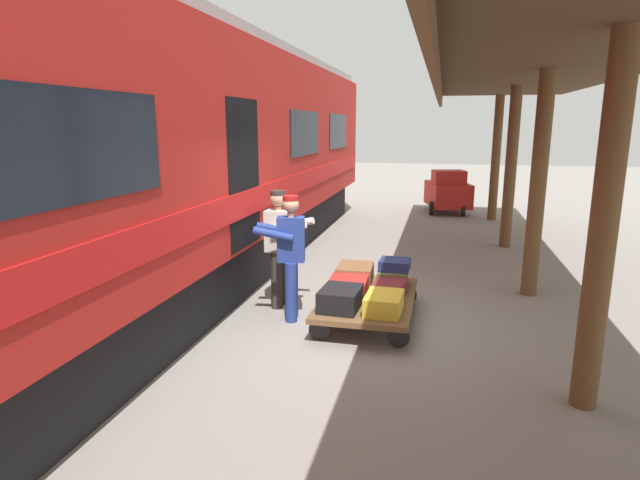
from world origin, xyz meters
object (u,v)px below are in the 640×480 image
object	(u,v)px
suitcase_black_hardshell	(340,298)
suitcase_yellow_case	(384,303)
suitcase_red_plastic	(348,287)
suitcase_maroon_trunk	(389,290)
suitcase_navy_fabric	(395,265)
porter_by_door	(280,245)
suitcase_olive_duffel	(393,277)
suitcase_brown_leather	(355,274)
luggage_cart	(368,299)
train_car	(145,164)
baggage_tug	(448,192)
porter_in_overalls	(290,253)

from	to	relation	value
suitcase_black_hardshell	suitcase_yellow_case	bearing A→B (deg)	180.00
suitcase_red_plastic	suitcase_maroon_trunk	xyz separation A→B (m)	(-0.55, 0.00, -0.01)
suitcase_maroon_trunk	suitcase_navy_fabric	size ratio (longest dim) A/B	1.48
porter_by_door	suitcase_navy_fabric	bearing A→B (deg)	-170.03
suitcase_black_hardshell	suitcase_olive_duffel	bearing A→B (deg)	-116.09
suitcase_maroon_trunk	suitcase_navy_fabric	distance (m)	0.58
suitcase_olive_duffel	suitcase_black_hardshell	world-z (taller)	suitcase_black_hardshell
suitcase_olive_duffel	suitcase_brown_leather	distance (m)	0.55
suitcase_black_hardshell	porter_by_door	world-z (taller)	porter_by_door
suitcase_maroon_trunk	suitcase_red_plastic	bearing A→B (deg)	0.00
luggage_cart	suitcase_brown_leather	distance (m)	0.65
suitcase_olive_duffel	suitcase_yellow_case	world-z (taller)	suitcase_olive_duffel
suitcase_black_hardshell	suitcase_brown_leather	bearing A→B (deg)	-90.00
porter_by_door	luggage_cart	bearing A→B (deg)	169.05
suitcase_black_hardshell	suitcase_navy_fabric	bearing A→B (deg)	-117.59
suitcase_black_hardshell	luggage_cart	bearing A→B (deg)	-116.09
suitcase_yellow_case	suitcase_navy_fabric	world-z (taller)	suitcase_navy_fabric
suitcase_black_hardshell	train_car	bearing A→B (deg)	-10.09
train_car	baggage_tug	bearing A→B (deg)	-114.61
train_car	porter_by_door	xyz separation A→B (m)	(-1.89, -0.29, -1.14)
suitcase_navy_fabric	porter_in_overalls	size ratio (longest dim) A/B	0.25
suitcase_black_hardshell	suitcase_yellow_case	xyz separation A→B (m)	(-0.55, 0.00, -0.02)
suitcase_red_plastic	suitcase_navy_fabric	size ratio (longest dim) A/B	1.48
suitcase_olive_duffel	suitcase_black_hardshell	distance (m)	1.24
luggage_cart	porter_in_overalls	distance (m)	1.24
luggage_cart	suitcase_red_plastic	world-z (taller)	suitcase_red_plastic
train_car	suitcase_black_hardshell	size ratio (longest dim) A/B	30.31
suitcase_yellow_case	porter_by_door	bearing A→B (deg)	-27.04
suitcase_red_plastic	suitcase_brown_leather	size ratio (longest dim) A/B	1.03
suitcase_red_plastic	porter_by_door	bearing A→B (deg)	-13.71
suitcase_olive_duffel	porter_by_door	size ratio (longest dim) A/B	0.33
suitcase_black_hardshell	porter_in_overalls	xyz separation A→B (m)	(0.76, -0.35, 0.46)
suitcase_maroon_trunk	baggage_tug	size ratio (longest dim) A/B	0.33
suitcase_olive_duffel	baggage_tug	bearing A→B (deg)	-95.29
luggage_cart	porter_by_door	size ratio (longest dim) A/B	1.19
train_car	porter_in_overalls	distance (m)	2.46
suitcase_olive_duffel	suitcase_yellow_case	bearing A→B (deg)	90.00
suitcase_navy_fabric	baggage_tug	size ratio (longest dim) A/B	0.22
train_car	porter_by_door	bearing A→B (deg)	-171.25
suitcase_yellow_case	baggage_tug	bearing A→B (deg)	-94.69
suitcase_black_hardshell	baggage_tug	world-z (taller)	baggage_tug
suitcase_olive_duffel	porter_in_overalls	distance (m)	1.59
suitcase_black_hardshell	suitcase_navy_fabric	world-z (taller)	suitcase_navy_fabric
luggage_cart	baggage_tug	world-z (taller)	baggage_tug
train_car	suitcase_maroon_trunk	distance (m)	3.85
luggage_cart	baggage_tug	distance (m)	9.43
porter_by_door	suitcase_yellow_case	bearing A→B (deg)	152.96
suitcase_brown_leather	baggage_tug	world-z (taller)	baggage_tug
luggage_cart	porter_in_overalls	size ratio (longest dim) A/B	1.19
porter_in_overalls	baggage_tug	distance (m)	9.81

